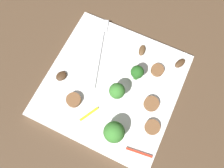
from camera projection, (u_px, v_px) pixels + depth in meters
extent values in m
plane|color=#4C3826|center=(112.00, 86.00, 0.52)|extent=(1.40, 1.40, 0.00)
cube|color=white|center=(112.00, 85.00, 0.51)|extent=(0.29, 0.29, 0.02)
cube|color=silver|center=(99.00, 59.00, 0.52)|extent=(0.14, 0.05, 0.00)
cube|color=silver|center=(104.00, 26.00, 0.55)|extent=(0.04, 0.03, 0.00)
cylinder|color=#408630|center=(117.00, 94.00, 0.48)|extent=(0.01, 0.01, 0.03)
sphere|color=#387A2D|center=(117.00, 91.00, 0.46)|extent=(0.03, 0.03, 0.03)
cylinder|color=#408630|center=(114.00, 133.00, 0.46)|extent=(0.01, 0.01, 0.02)
sphere|color=#387A2D|center=(114.00, 132.00, 0.44)|extent=(0.04, 0.04, 0.04)
cylinder|color=#296420|center=(136.00, 75.00, 0.50)|extent=(0.01, 0.01, 0.03)
sphere|color=#235B1E|center=(137.00, 72.00, 0.48)|extent=(0.03, 0.03, 0.03)
cylinder|color=brown|center=(157.00, 70.00, 0.51)|extent=(0.03, 0.03, 0.01)
cylinder|color=brown|center=(152.00, 127.00, 0.47)|extent=(0.05, 0.05, 0.01)
cylinder|color=brown|center=(151.00, 104.00, 0.48)|extent=(0.05, 0.05, 0.01)
cylinder|color=brown|center=(74.00, 100.00, 0.49)|extent=(0.04, 0.04, 0.01)
ellipsoid|color=brown|center=(142.00, 50.00, 0.53)|extent=(0.03, 0.02, 0.01)
ellipsoid|color=#422B19|center=(61.00, 76.00, 0.51)|extent=(0.03, 0.03, 0.01)
ellipsoid|color=#4C331E|center=(180.00, 63.00, 0.51)|extent=(0.03, 0.03, 0.01)
cube|color=red|center=(139.00, 153.00, 0.45)|extent=(0.01, 0.06, 0.00)
cube|color=yellow|center=(89.00, 114.00, 0.48)|extent=(0.04, 0.03, 0.00)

